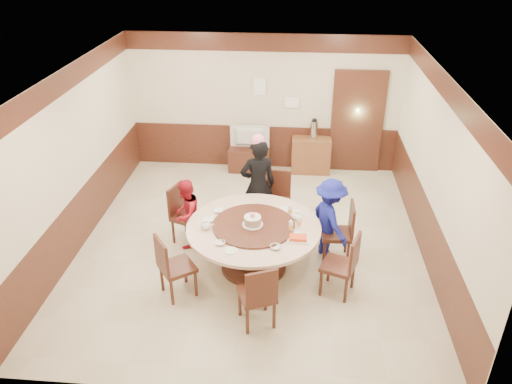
# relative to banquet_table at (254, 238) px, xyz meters

# --- Properties ---
(room) EXTENTS (6.00, 6.04, 2.84)m
(room) POSITION_rel_banquet_table_xyz_m (-0.09, 0.66, 0.55)
(room) COLOR beige
(room) RESTS_ON ground
(banquet_table) EXTENTS (1.98, 1.98, 0.78)m
(banquet_table) POSITION_rel_banquet_table_xyz_m (0.00, 0.00, 0.00)
(banquet_table) COLOR #421E14
(banquet_table) RESTS_ON ground
(chair_0) EXTENTS (0.46, 0.45, 0.97)m
(chair_0) POSITION_rel_banquet_table_xyz_m (1.27, 0.35, -0.23)
(chair_0) COLOR #421E14
(chair_0) RESTS_ON ground
(chair_1) EXTENTS (0.48, 0.48, 0.97)m
(chair_1) POSITION_rel_banquet_table_xyz_m (0.29, 1.26, -0.23)
(chair_1) COLOR #421E14
(chair_1) RESTS_ON ground
(chair_2) EXTENTS (0.57, 0.57, 0.97)m
(chair_2) POSITION_rel_banquet_table_xyz_m (-1.16, 0.67, -0.23)
(chair_2) COLOR #421E14
(chair_2) RESTS_ON ground
(chair_3) EXTENTS (0.62, 0.62, 0.97)m
(chair_3) POSITION_rel_banquet_table_xyz_m (-1.02, -0.70, -0.23)
(chair_3) COLOR #421E14
(chair_3) RESTS_ON ground
(chair_4) EXTENTS (0.57, 0.58, 0.97)m
(chair_4) POSITION_rel_banquet_table_xyz_m (0.15, -1.19, -0.23)
(chair_4) COLOR #421E14
(chair_4) RESTS_ON ground
(chair_5) EXTENTS (0.57, 0.57, 0.97)m
(chair_5) POSITION_rel_banquet_table_xyz_m (1.25, -0.47, -0.23)
(chair_5) COLOR #421E14
(chair_5) RESTS_ON ground
(person_standing) EXTENTS (0.69, 0.56, 1.64)m
(person_standing) POSITION_rel_banquet_table_xyz_m (-0.03, 1.14, 0.29)
(person_standing) COLOR black
(person_standing) RESTS_ON ground
(person_red) EXTENTS (0.56, 0.65, 1.16)m
(person_red) POSITION_rel_banquet_table_xyz_m (-1.12, 0.53, 0.05)
(person_red) COLOR #B21726
(person_red) RESTS_ON ground
(person_blue) EXTENTS (0.83, 0.99, 1.33)m
(person_blue) POSITION_rel_banquet_table_xyz_m (1.13, 0.43, 0.13)
(person_blue) COLOR navy
(person_blue) RESTS_ON ground
(birthday_cake) EXTENTS (0.31, 0.31, 0.21)m
(birthday_cake) POSITION_rel_banquet_table_xyz_m (-0.01, -0.02, 0.32)
(birthday_cake) COLOR white
(birthday_cake) RESTS_ON banquet_table
(teapot_left) EXTENTS (0.17, 0.15, 0.13)m
(teapot_left) POSITION_rel_banquet_table_xyz_m (-0.69, -0.14, 0.28)
(teapot_left) COLOR white
(teapot_left) RESTS_ON banquet_table
(teapot_right) EXTENTS (0.17, 0.15, 0.13)m
(teapot_right) POSITION_rel_banquet_table_xyz_m (0.62, 0.24, 0.28)
(teapot_right) COLOR white
(teapot_right) RESTS_ON banquet_table
(bowl_0) EXTENTS (0.15, 0.15, 0.04)m
(bowl_0) POSITION_rel_banquet_table_xyz_m (-0.57, 0.36, 0.23)
(bowl_0) COLOR white
(bowl_0) RESTS_ON banquet_table
(bowl_1) EXTENTS (0.15, 0.15, 0.05)m
(bowl_1) POSITION_rel_banquet_table_xyz_m (0.35, -0.54, 0.24)
(bowl_1) COLOR white
(bowl_1) RESTS_ON banquet_table
(bowl_2) EXTENTS (0.14, 0.14, 0.03)m
(bowl_2) POSITION_rel_banquet_table_xyz_m (-0.42, -0.50, 0.23)
(bowl_2) COLOR white
(bowl_2) RESTS_ON banquet_table
(bowl_3) EXTENTS (0.15, 0.15, 0.05)m
(bowl_3) POSITION_rel_banquet_table_xyz_m (0.63, -0.16, 0.24)
(bowl_3) COLOR white
(bowl_3) RESTS_ON banquet_table
(bowl_4) EXTENTS (0.16, 0.16, 0.04)m
(bowl_4) POSITION_rel_banquet_table_xyz_m (-0.68, 0.08, 0.24)
(bowl_4) COLOR white
(bowl_4) RESTS_ON banquet_table
(saucer_near) EXTENTS (0.18, 0.18, 0.01)m
(saucer_near) POSITION_rel_banquet_table_xyz_m (-0.25, -0.65, 0.22)
(saucer_near) COLOR white
(saucer_near) RESTS_ON banquet_table
(saucer_far) EXTENTS (0.18, 0.18, 0.01)m
(saucer_far) POSITION_rel_banquet_table_xyz_m (0.45, 0.50, 0.22)
(saucer_far) COLOR white
(saucer_far) RESTS_ON banquet_table
(shrimp_platter) EXTENTS (0.30, 0.20, 0.06)m
(shrimp_platter) POSITION_rel_banquet_table_xyz_m (0.65, -0.31, 0.24)
(shrimp_platter) COLOR white
(shrimp_platter) RESTS_ON banquet_table
(bottle_0) EXTENTS (0.06, 0.06, 0.16)m
(bottle_0) POSITION_rel_banquet_table_xyz_m (0.54, -0.09, 0.30)
(bottle_0) COLOR white
(bottle_0) RESTS_ON banquet_table
(bottle_1) EXTENTS (0.06, 0.06, 0.16)m
(bottle_1) POSITION_rel_banquet_table_xyz_m (0.66, 0.03, 0.30)
(bottle_1) COLOR white
(bottle_1) RESTS_ON banquet_table
(bottle_2) EXTENTS (0.06, 0.06, 0.16)m
(bottle_2) POSITION_rel_banquet_table_xyz_m (0.52, 0.37, 0.30)
(bottle_2) COLOR white
(bottle_2) RESTS_ON banquet_table
(tv_stand) EXTENTS (0.85, 0.45, 0.50)m
(tv_stand) POSITION_rel_banquet_table_xyz_m (-0.40, 3.40, -0.28)
(tv_stand) COLOR #421E14
(tv_stand) RESTS_ON ground
(television) EXTENTS (0.82, 0.14, 0.47)m
(television) POSITION_rel_banquet_table_xyz_m (-0.40, 3.40, 0.20)
(television) COLOR gray
(television) RESTS_ON tv_stand
(side_cabinet) EXTENTS (0.80, 0.40, 0.75)m
(side_cabinet) POSITION_rel_banquet_table_xyz_m (0.89, 3.43, -0.16)
(side_cabinet) COLOR brown
(side_cabinet) RESTS_ON ground
(thermos) EXTENTS (0.15, 0.15, 0.38)m
(thermos) POSITION_rel_banquet_table_xyz_m (0.92, 3.43, 0.41)
(thermos) COLOR silver
(thermos) RESTS_ON side_cabinet
(notice_left) EXTENTS (0.25, 0.00, 0.35)m
(notice_left) POSITION_rel_banquet_table_xyz_m (-0.20, 3.60, 1.22)
(notice_left) COLOR white
(notice_left) RESTS_ON room
(notice_right) EXTENTS (0.30, 0.00, 0.22)m
(notice_right) POSITION_rel_banquet_table_xyz_m (0.45, 3.60, 0.92)
(notice_right) COLOR white
(notice_right) RESTS_ON room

